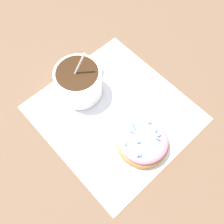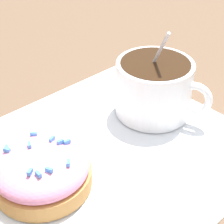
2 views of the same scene
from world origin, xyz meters
name	(u,v)px [view 2 (image 2 of 2)]	position (x,y,z in m)	size (l,w,h in m)	color
ground_plane	(112,150)	(0.00, 0.00, 0.00)	(3.00, 3.00, 0.00)	brown
paper_napkin	(112,149)	(0.00, 0.00, 0.00)	(0.32, 0.30, 0.00)	white
coffee_cup	(155,86)	(0.09, 0.01, 0.04)	(0.09, 0.12, 0.12)	white
frosted_pastry	(42,170)	(-0.09, 0.01, 0.02)	(0.10, 0.10, 0.04)	#C18442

